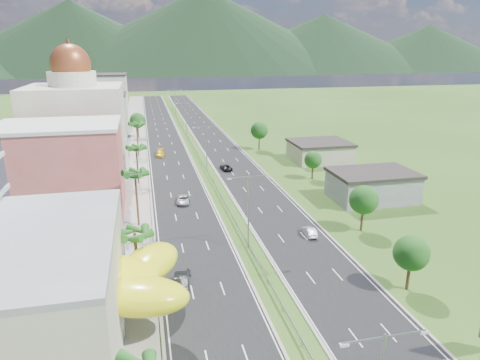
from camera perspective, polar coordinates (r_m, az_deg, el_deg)
ground at (r=54.44m, az=3.69°, el=-13.57°), size 500.00×500.00×0.00m
road_left at (r=137.72m, az=-10.02°, el=5.32°), size 11.00×260.00×0.04m
road_right at (r=139.20m, az=-3.82°, el=5.67°), size 11.00×260.00×0.04m
sidewalk_left at (r=137.61m, az=-13.98°, el=5.08°), size 7.00×260.00×0.12m
median_guardrail at (r=120.64m, az=-5.99°, el=4.10°), size 0.10×216.06×0.76m
streetlight_median_b at (r=60.23m, az=1.14°, el=-3.27°), size 6.04×0.25×11.00m
streetlight_median_c at (r=98.01m, az=-4.51°, el=4.76°), size 6.04×0.25×11.00m
streetlight_median_d at (r=141.98m, az=-7.22°, el=8.56°), size 6.04×0.25×11.00m
streetlight_median_e at (r=186.44m, az=-8.67°, el=10.55°), size 6.04×0.25×11.00m
lime_canopy at (r=47.14m, az=-19.32°, el=-12.84°), size 18.00×15.00×7.40m
pink_shophouse at (r=80.67m, az=-22.60°, el=1.28°), size 20.00×15.00×15.00m
domed_building at (r=102.10m, az=-20.85°, el=6.82°), size 20.00×20.00×28.70m
midrise_grey at (r=127.01m, az=-18.83°, el=7.34°), size 16.00×15.00×16.00m
midrise_beige at (r=148.88m, az=-18.00°, el=8.17°), size 16.00×15.00×13.00m
midrise_white at (r=171.30m, az=-17.47°, el=10.15°), size 16.00×15.00×18.00m
shed_near at (r=85.10m, az=17.21°, el=-0.89°), size 15.00×10.00×5.00m
shed_far at (r=111.86m, az=10.57°, el=3.69°), size 14.00×12.00×4.40m
palm_tree_b at (r=51.18m, az=-13.84°, el=-7.26°), size 3.60×3.60×8.10m
palm_tree_c at (r=69.51m, az=-13.80°, el=0.57°), size 3.60×3.60×9.60m
palm_tree_d at (r=92.02m, az=-13.66°, el=4.00°), size 3.60×3.60×8.60m
palm_tree_e at (r=116.40m, az=-13.63°, el=7.10°), size 3.60×3.60×9.40m
leafy_tree_lfar at (r=141.51m, az=-13.51°, el=7.72°), size 4.90×4.90×8.05m
leafy_tree_ra at (r=54.69m, az=21.87°, el=-9.05°), size 4.20×4.20×6.90m
leafy_tree_rb at (r=69.28m, az=16.17°, el=-2.57°), size 4.55×4.55×7.47m
leafy_tree_rc at (r=94.89m, az=9.72°, el=2.67°), size 3.85×3.85×6.33m
leafy_tree_rd at (r=121.09m, az=2.59°, el=6.63°), size 4.90×4.90×8.05m
mountain_ridge at (r=500.96m, az=-4.46°, el=14.01°), size 860.00×140.00×90.00m
car_dark_left at (r=53.23m, az=-7.88°, el=-13.46°), size 2.22×4.90×1.56m
car_silver_mid_left at (r=80.59m, az=-7.59°, el=-2.59°), size 2.89×5.13×1.35m
car_yellow_far_left at (r=116.59m, az=-10.59°, el=3.54°), size 2.66×5.55×1.56m
car_silver_right at (r=67.33m, az=9.21°, el=-6.79°), size 1.46×3.94×1.29m
car_dark_far_right at (r=101.56m, az=-1.88°, el=1.72°), size 2.55×4.82×1.29m
motorcycle at (r=56.21m, az=-6.81°, el=-11.81°), size 0.86×2.03×1.26m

